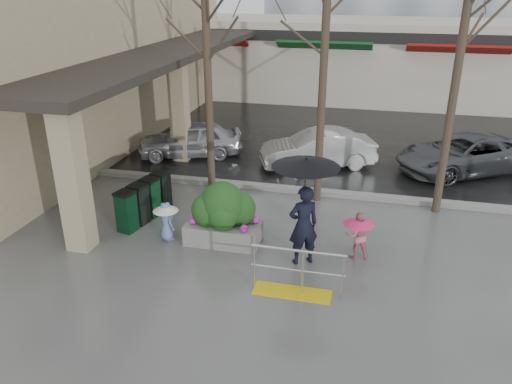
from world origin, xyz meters
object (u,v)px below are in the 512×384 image
at_px(woman, 304,201).
at_px(car_c, 464,154).
at_px(tree_midwest, 327,9).
at_px(news_boxes, 145,201).
at_px(car_a, 190,139).
at_px(child_pink, 358,231).
at_px(tree_mideast, 464,27).
at_px(handrail, 295,277).
at_px(child_blue, 166,217).
at_px(planter, 224,214).
at_px(tree_west, 206,13).
at_px(car_b, 318,149).

xyz_separation_m(woman, car_c, (4.30, 6.97, -0.90)).
bearing_deg(tree_midwest, news_boxes, -151.34).
xyz_separation_m(woman, car_a, (-5.06, 6.39, -0.90)).
xyz_separation_m(tree_midwest, child_pink, (1.29, -3.03, -4.57)).
relative_size(tree_mideast, news_boxes, 3.30).
distance_m(child_pink, news_boxes, 5.61).
bearing_deg(woman, child_pink, 174.44).
relative_size(tree_midwest, tree_mideast, 1.08).
distance_m(handrail, tree_midwest, 6.83).
bearing_deg(child_blue, planter, -133.12).
relative_size(child_pink, news_boxes, 0.58).
distance_m(handrail, woman, 1.70).
height_order(child_blue, planter, planter).
distance_m(tree_midwest, car_a, 7.33).
height_order(woman, planter, woman).
distance_m(tree_west, car_c, 9.46).
bearing_deg(planter, child_blue, -171.08).
height_order(woman, car_c, woman).
distance_m(car_a, car_b, 4.61).
relative_size(woman, news_boxes, 1.29).
height_order(tree_west, tree_mideast, tree_west).
height_order(child_pink, car_b, car_b).
distance_m(handrail, child_blue, 3.77).
height_order(tree_west, child_pink, tree_west).
height_order(planter, news_boxes, planter).
distance_m(tree_west, car_b, 5.99).
xyz_separation_m(child_pink, child_blue, (-4.56, -0.24, -0.05)).
xyz_separation_m(woman, child_pink, (1.18, 0.52, -0.87)).
relative_size(handrail, car_a, 0.51).
height_order(tree_west, tree_midwest, tree_midwest).
bearing_deg(child_pink, news_boxes, -23.63).
relative_size(tree_mideast, child_blue, 6.48).
bearing_deg(planter, tree_west, 113.34).
xyz_separation_m(tree_west, car_a, (-1.75, 2.84, -4.45)).
bearing_deg(tree_midwest, child_pink, -66.93).
distance_m(handrail, tree_mideast, 7.28).
relative_size(news_boxes, car_b, 0.52).
relative_size(tree_midwest, planter, 3.89).
xyz_separation_m(handrail, planter, (-2.04, 1.75, 0.37)).
distance_m(tree_west, child_pink, 6.99).
relative_size(tree_midwest, car_c, 1.54).
bearing_deg(handrail, tree_west, 124.99).
height_order(planter, car_b, planter).
bearing_deg(car_c, tree_midwest, -83.28).
height_order(tree_west, child_blue, tree_west).
bearing_deg(tree_mideast, child_pink, -123.56).
distance_m(woman, car_b, 6.44).
relative_size(planter, car_c, 0.40).
relative_size(child_blue, car_a, 0.27).
xyz_separation_m(handrail, tree_west, (-3.36, 4.80, 4.71)).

